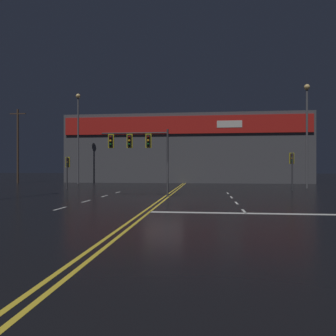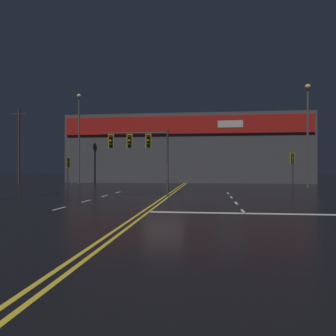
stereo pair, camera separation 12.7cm
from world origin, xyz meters
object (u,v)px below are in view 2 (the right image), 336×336
at_px(streetlight_far_right, 79,128).
at_px(streetlight_near_left, 308,123).
at_px(traffic_signal_median, 138,145).
at_px(traffic_signal_corner_northeast, 292,163).
at_px(traffic_signal_corner_northwest, 68,166).

bearing_deg(streetlight_far_right, streetlight_near_left, -13.03).
distance_m(traffic_signal_median, traffic_signal_corner_northeast, 14.61).
height_order(traffic_signal_median, streetlight_near_left, streetlight_near_left).
height_order(traffic_signal_corner_northwest, streetlight_far_right, streetlight_far_right).
bearing_deg(traffic_signal_corner_northwest, streetlight_near_left, 8.49).
bearing_deg(traffic_signal_corner_northeast, traffic_signal_corner_northwest, -179.80).
xyz_separation_m(traffic_signal_median, streetlight_near_left, (14.68, 11.04, 2.83)).
distance_m(traffic_signal_median, traffic_signal_corner_northwest, 11.44).
height_order(traffic_signal_median, traffic_signal_corner_northeast, traffic_signal_median).
distance_m(traffic_signal_corner_northwest, streetlight_near_left, 23.75).
relative_size(traffic_signal_corner_northeast, traffic_signal_corner_northwest, 1.10).
distance_m(streetlight_near_left, streetlight_far_right, 26.51).
height_order(traffic_signal_median, traffic_signal_corner_northwest, traffic_signal_median).
distance_m(traffic_signal_median, streetlight_near_left, 18.58).
distance_m(traffic_signal_corner_northeast, traffic_signal_corner_northwest, 20.82).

